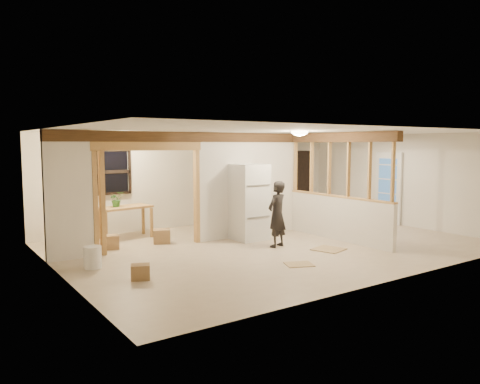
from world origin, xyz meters
TOP-DOWN VIEW (x-y plane):
  - floor at (0.00, 0.00)m, footprint 9.00×6.50m
  - ceiling at (0.00, 0.00)m, footprint 9.00×6.50m
  - wall_back at (0.00, 3.25)m, footprint 9.00×0.01m
  - wall_front at (0.00, -3.25)m, footprint 9.00×0.01m
  - wall_left at (-4.50, 0.00)m, footprint 0.01×6.50m
  - wall_right at (4.50, 0.00)m, footprint 0.01×6.50m
  - partition_left_stub at (-4.05, 1.20)m, footprint 0.90×0.12m
  - partition_center at (0.20, 1.20)m, footprint 2.80×0.12m
  - doorway_frame at (-2.40, 1.20)m, footprint 2.46×0.14m
  - header_beam_back at (-1.00, 1.20)m, footprint 7.00×0.18m
  - header_beam_right at (1.60, -0.40)m, footprint 0.18×3.30m
  - pony_wall at (1.60, -0.40)m, footprint 0.12×3.20m
  - stud_partition at (1.60, -0.40)m, footprint 0.14×3.20m
  - window_back at (-2.60, 3.17)m, footprint 1.12×0.10m
  - french_door at (4.42, 0.40)m, footprint 0.12×0.86m
  - ceiling_dome_main at (0.30, -0.50)m, footprint 0.36×0.36m
  - ceiling_dome_util at (-2.50, 2.30)m, footprint 0.32×0.32m
  - hanging_bulb at (-2.00, 1.60)m, footprint 0.07×0.07m
  - refrigerator at (-0.08, 0.79)m, footprint 0.73×0.71m
  - woman at (-0.05, -0.20)m, footprint 0.61×0.49m
  - work_table at (-2.41, 2.58)m, footprint 1.29×0.79m
  - potted_plant at (-2.61, 2.60)m, footprint 0.35×0.31m
  - shop_vac at (-3.56, 2.51)m, footprint 0.64×0.64m
  - bookshelf at (3.24, 3.01)m, footprint 1.01×0.34m
  - bucket at (-3.90, 0.30)m, footprint 0.41×0.41m
  - box_util_a at (-1.96, 1.56)m, footprint 0.46×0.43m
  - box_util_b at (-3.09, 1.65)m, footprint 0.38×0.38m
  - box_front at (-3.46, -0.85)m, footprint 0.38×0.35m
  - floor_panel_near at (0.66, -1.05)m, footprint 0.72×0.72m
  - floor_panel_far at (-0.68, -1.63)m, footprint 0.61×0.56m

SIDE VIEW (x-z plane):
  - floor at x=0.00m, z-range -0.01..0.00m
  - floor_panel_far at x=-0.68m, z-range 0.00..0.02m
  - floor_panel_near at x=0.66m, z-range 0.00..0.02m
  - box_front at x=-3.46m, z-range 0.00..0.25m
  - box_util_b at x=-3.09m, z-range 0.00..0.29m
  - box_util_a at x=-1.96m, z-range 0.00..0.32m
  - bucket at x=-3.90m, z-range 0.00..0.40m
  - shop_vac at x=-3.56m, z-range 0.00..0.63m
  - work_table at x=-2.41m, z-range 0.00..0.76m
  - pony_wall at x=1.60m, z-range 0.00..1.00m
  - woman at x=-0.05m, z-range 0.00..1.44m
  - refrigerator at x=-0.08m, z-range 0.00..1.77m
  - potted_plant at x=-2.61m, z-range 0.76..1.12m
  - french_door at x=4.42m, z-range 0.00..2.00m
  - bookshelf at x=3.24m, z-range 0.00..2.02m
  - doorway_frame at x=-2.40m, z-range 0.00..2.20m
  - wall_back at x=0.00m, z-range 0.00..2.50m
  - wall_front at x=0.00m, z-range 0.00..2.50m
  - wall_left at x=-4.50m, z-range 0.00..2.50m
  - wall_right at x=4.50m, z-range 0.00..2.50m
  - partition_left_stub at x=-4.05m, z-range 0.00..2.50m
  - partition_center at x=0.20m, z-range 0.00..2.50m
  - window_back at x=-2.60m, z-range 1.00..2.10m
  - stud_partition at x=1.60m, z-range 1.00..2.32m
  - hanging_bulb at x=-2.00m, z-range 2.15..2.22m
  - header_beam_back at x=-1.00m, z-range 2.27..2.49m
  - header_beam_right at x=1.60m, z-range 2.27..2.49m
  - ceiling_dome_main at x=0.30m, z-range 2.40..2.56m
  - ceiling_dome_util at x=-2.50m, z-range 2.41..2.55m
  - ceiling at x=0.00m, z-range 2.50..2.50m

